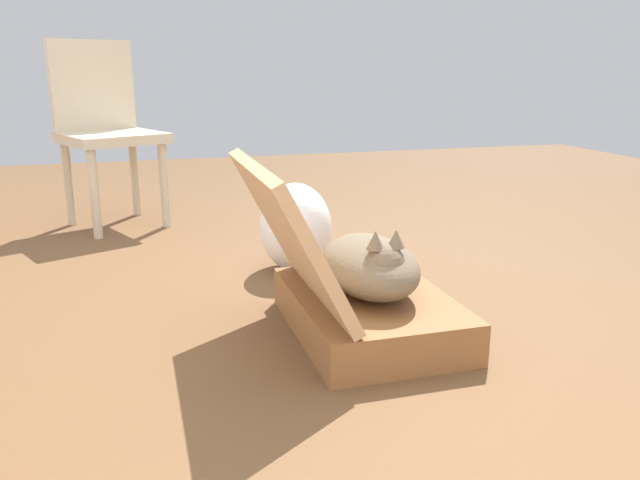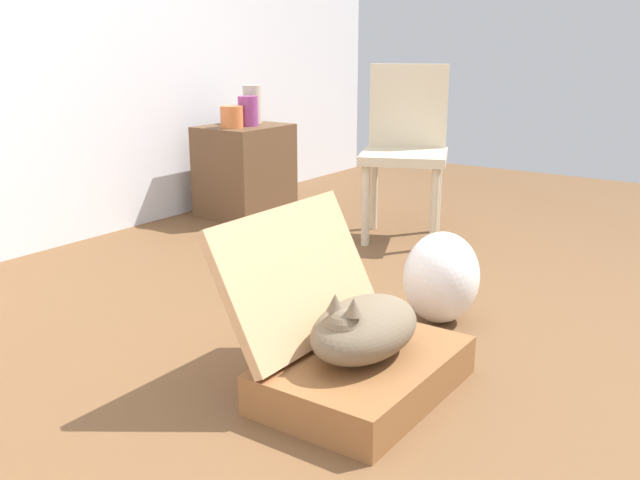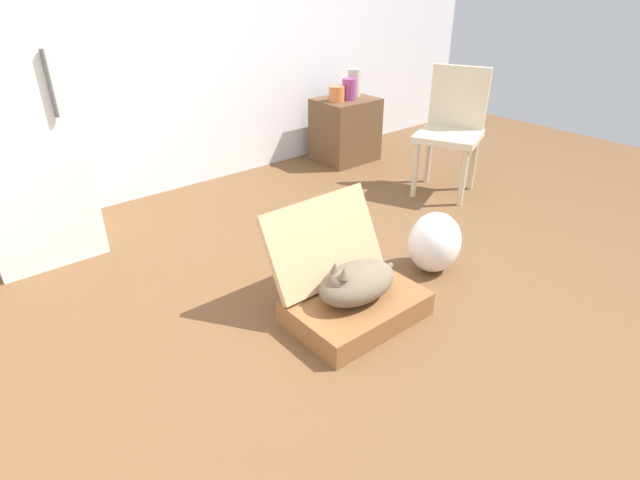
% 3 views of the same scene
% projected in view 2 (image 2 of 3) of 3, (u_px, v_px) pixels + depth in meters
% --- Properties ---
extents(ground_plane, '(7.68, 7.68, 0.00)m').
position_uv_depth(ground_plane, '(405.00, 353.00, 2.55)').
color(ground_plane, brown).
rests_on(ground_plane, ground).
extents(suitcase_base, '(0.67, 0.46, 0.13)m').
position_uv_depth(suitcase_base, '(364.00, 374.00, 2.25)').
color(suitcase_base, brown).
rests_on(suitcase_base, ground).
extents(suitcase_lid, '(0.67, 0.24, 0.43)m').
position_uv_depth(suitcase_lid, '(298.00, 275.00, 2.31)').
color(suitcase_lid, tan).
rests_on(suitcase_lid, suitcase_base).
extents(cat, '(0.52, 0.28, 0.23)m').
position_uv_depth(cat, '(363.00, 328.00, 2.20)').
color(cat, brown).
rests_on(cat, suitcase_base).
extents(plastic_bag_white, '(0.33, 0.29, 0.36)m').
position_uv_depth(plastic_bag_white, '(441.00, 277.00, 2.79)').
color(plastic_bag_white, white).
rests_on(plastic_bag_white, ground).
extents(side_table, '(0.53, 0.44, 0.57)m').
position_uv_depth(side_table, '(245.00, 170.00, 4.51)').
color(side_table, brown).
rests_on(side_table, ground).
extents(vase_tall, '(0.14, 0.14, 0.13)m').
position_uv_depth(vase_tall, '(232.00, 117.00, 4.30)').
color(vase_tall, '#CC6B38').
rests_on(vase_tall, side_table).
extents(vase_short, '(0.12, 0.12, 0.24)m').
position_uv_depth(vase_short, '(252.00, 104.00, 4.53)').
color(vase_short, '#B7AD99').
rests_on(vase_short, side_table).
extents(vase_round, '(0.12, 0.12, 0.18)m').
position_uv_depth(vase_round, '(248.00, 111.00, 4.39)').
color(vase_round, '#8C387A').
rests_on(vase_round, side_table).
extents(chair, '(0.60, 0.60, 0.95)m').
position_uv_depth(chair, '(405.00, 144.00, 3.96)').
color(chair, beige).
rests_on(chair, ground).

